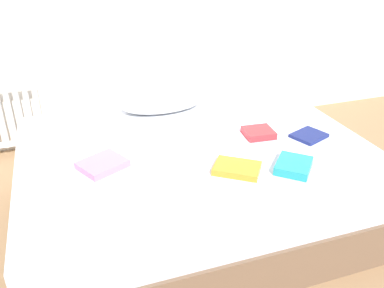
# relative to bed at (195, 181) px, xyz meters

# --- Properties ---
(ground_plane) EXTENTS (8.00, 8.00, 0.00)m
(ground_plane) POSITION_rel_bed_xyz_m (0.00, 0.00, -0.25)
(ground_plane) COLOR #93704C
(bed) EXTENTS (2.00, 1.50, 0.50)m
(bed) POSITION_rel_bed_xyz_m (0.00, 0.00, 0.00)
(bed) COLOR brown
(bed) RESTS_ON ground
(pillow) EXTENTS (0.56, 0.28, 0.11)m
(pillow) POSITION_rel_bed_xyz_m (-0.05, 0.55, 0.31)
(pillow) COLOR white
(pillow) RESTS_ON bed
(textbook_pink) EXTENTS (0.28, 0.27, 0.04)m
(textbook_pink) POSITION_rel_bed_xyz_m (-0.54, -0.08, 0.27)
(textbook_pink) COLOR pink
(textbook_pink) RESTS_ON bed
(textbook_red) EXTENTS (0.18, 0.17, 0.04)m
(textbook_red) POSITION_rel_bed_xyz_m (0.40, -0.01, 0.27)
(textbook_red) COLOR red
(textbook_red) RESTS_ON bed
(textbook_orange) EXTENTS (0.28, 0.27, 0.03)m
(textbook_orange) POSITION_rel_bed_xyz_m (0.11, -0.35, 0.27)
(textbook_orange) COLOR orange
(textbook_orange) RESTS_ON bed
(textbook_white) EXTENTS (0.28, 0.26, 0.05)m
(textbook_white) POSITION_rel_bed_xyz_m (-0.70, -0.38, 0.28)
(textbook_white) COLOR white
(textbook_white) RESTS_ON bed
(textbook_teal) EXTENTS (0.26, 0.26, 0.04)m
(textbook_teal) POSITION_rel_bed_xyz_m (0.39, -0.42, 0.28)
(textbook_teal) COLOR teal
(textbook_teal) RESTS_ON bed
(textbook_navy) EXTENTS (0.23, 0.22, 0.02)m
(textbook_navy) POSITION_rel_bed_xyz_m (0.68, -0.13, 0.26)
(textbook_navy) COLOR navy
(textbook_navy) RESTS_ON bed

